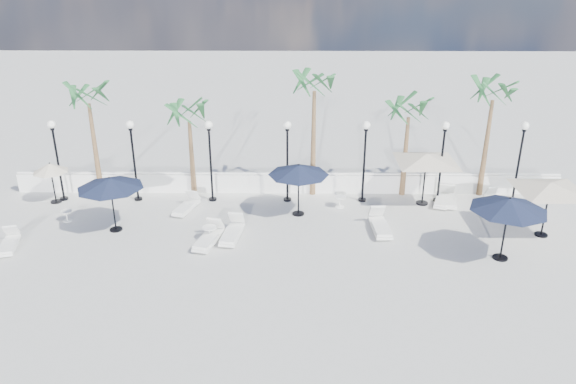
{
  "coord_description": "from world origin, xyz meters",
  "views": [
    {
      "loc": [
        0.27,
        -17.5,
        10.69
      ],
      "look_at": [
        0.06,
        4.0,
        1.5
      ],
      "focal_mm": 35.0,
      "sensor_mm": 36.0,
      "label": 1
    }
  ],
  "objects_px": {
    "lounger_1": "(187,206)",
    "lounger_4": "(380,225)",
    "parasol_navy_mid": "(299,170)",
    "parasol_cream_sq_b": "(427,154)",
    "parasol_navy_right": "(509,205)",
    "lounger_2": "(209,238)",
    "lounger_7": "(442,199)",
    "lounger_0": "(9,244)",
    "lounger_5": "(449,199)",
    "parasol_cream_small": "(50,168)",
    "lounger_6": "(497,201)",
    "parasol_navy_left": "(110,183)",
    "parasol_cream_sq_a": "(551,183)",
    "lounger_3": "(232,232)"
  },
  "relations": [
    {
      "from": "parasol_navy_mid",
      "to": "parasol_cream_small",
      "type": "height_order",
      "value": "parasol_navy_mid"
    },
    {
      "from": "parasol_navy_mid",
      "to": "parasol_cream_sq_b",
      "type": "relative_size",
      "value": 0.51
    },
    {
      "from": "lounger_0",
      "to": "lounger_7",
      "type": "height_order",
      "value": "lounger_7"
    },
    {
      "from": "lounger_5",
      "to": "parasol_navy_mid",
      "type": "relative_size",
      "value": 0.68
    },
    {
      "from": "lounger_1",
      "to": "parasol_cream_sq_a",
      "type": "bearing_deg",
      "value": 8.1
    },
    {
      "from": "lounger_5",
      "to": "lounger_7",
      "type": "xyz_separation_m",
      "value": [
        -0.32,
        -0.0,
        0.01
      ]
    },
    {
      "from": "parasol_cream_sq_b",
      "to": "lounger_7",
      "type": "bearing_deg",
      "value": 1.15
    },
    {
      "from": "lounger_1",
      "to": "parasol_cream_sq_b",
      "type": "distance_m",
      "value": 11.0
    },
    {
      "from": "parasol_navy_right",
      "to": "parasol_cream_sq_b",
      "type": "distance_m",
      "value": 5.38
    },
    {
      "from": "parasol_navy_right",
      "to": "lounger_5",
      "type": "bearing_deg",
      "value": 97.61
    },
    {
      "from": "lounger_2",
      "to": "lounger_7",
      "type": "height_order",
      "value": "lounger_2"
    },
    {
      "from": "lounger_0",
      "to": "parasol_cream_small",
      "type": "distance_m",
      "value": 4.69
    },
    {
      "from": "lounger_2",
      "to": "parasol_navy_left",
      "type": "bearing_deg",
      "value": 178.73
    },
    {
      "from": "parasol_navy_mid",
      "to": "parasol_navy_right",
      "type": "height_order",
      "value": "parasol_navy_right"
    },
    {
      "from": "lounger_7",
      "to": "parasol_navy_left",
      "type": "xyz_separation_m",
      "value": [
        -14.29,
        -2.84,
        1.89
      ]
    },
    {
      "from": "lounger_0",
      "to": "parasol_navy_right",
      "type": "xyz_separation_m",
      "value": [
        18.99,
        -0.58,
        2.02
      ]
    },
    {
      "from": "lounger_6",
      "to": "parasol_navy_right",
      "type": "height_order",
      "value": "parasol_navy_right"
    },
    {
      "from": "lounger_1",
      "to": "parasol_cream_sq_a",
      "type": "xyz_separation_m",
      "value": [
        14.97,
        -2.23,
        2.11
      ]
    },
    {
      "from": "lounger_2",
      "to": "lounger_6",
      "type": "height_order",
      "value": "lounger_2"
    },
    {
      "from": "lounger_6",
      "to": "parasol_navy_mid",
      "type": "distance_m",
      "value": 9.39
    },
    {
      "from": "lounger_2",
      "to": "parasol_navy_right",
      "type": "xyz_separation_m",
      "value": [
        11.23,
        -1.07,
        1.99
      ]
    },
    {
      "from": "lounger_1",
      "to": "parasol_cream_sq_a",
      "type": "distance_m",
      "value": 15.29
    },
    {
      "from": "parasol_cream_small",
      "to": "parasol_navy_mid",
      "type": "bearing_deg",
      "value": -6.08
    },
    {
      "from": "lounger_1",
      "to": "parasol_navy_left",
      "type": "height_order",
      "value": "parasol_navy_left"
    },
    {
      "from": "lounger_1",
      "to": "parasol_navy_mid",
      "type": "relative_size",
      "value": 0.71
    },
    {
      "from": "parasol_navy_left",
      "to": "parasol_cream_sq_b",
      "type": "distance_m",
      "value": 13.67
    },
    {
      "from": "lounger_0",
      "to": "parasol_cream_sq_a",
      "type": "height_order",
      "value": "parasol_cream_sq_a"
    },
    {
      "from": "parasol_navy_right",
      "to": "parasol_cream_small",
      "type": "height_order",
      "value": "parasol_navy_right"
    },
    {
      "from": "lounger_7",
      "to": "parasol_navy_right",
      "type": "distance_m",
      "value": 5.52
    },
    {
      "from": "lounger_7",
      "to": "parasol_cream_sq_b",
      "type": "xyz_separation_m",
      "value": [
        -0.92,
        -0.02,
        2.2
      ]
    },
    {
      "from": "parasol_cream_sq_b",
      "to": "lounger_0",
      "type": "bearing_deg",
      "value": -165.39
    },
    {
      "from": "parasol_navy_right",
      "to": "parasol_cream_small",
      "type": "relative_size",
      "value": 1.45
    },
    {
      "from": "lounger_3",
      "to": "lounger_5",
      "type": "xyz_separation_m",
      "value": [
        9.66,
        3.49,
        -0.04
      ]
    },
    {
      "from": "parasol_cream_sq_b",
      "to": "parasol_navy_left",
      "type": "bearing_deg",
      "value": -168.1
    },
    {
      "from": "lounger_6",
      "to": "parasol_cream_small",
      "type": "relative_size",
      "value": 0.87
    },
    {
      "from": "parasol_navy_right",
      "to": "parasol_cream_sq_a",
      "type": "bearing_deg",
      "value": 39.56
    },
    {
      "from": "lounger_5",
      "to": "lounger_7",
      "type": "distance_m",
      "value": 0.32
    },
    {
      "from": "lounger_5",
      "to": "parasol_cream_sq_a",
      "type": "height_order",
      "value": "parasol_cream_sq_a"
    },
    {
      "from": "lounger_3",
      "to": "lounger_4",
      "type": "bearing_deg",
      "value": 14.25
    },
    {
      "from": "lounger_1",
      "to": "lounger_4",
      "type": "xyz_separation_m",
      "value": [
        8.4,
        -1.91,
        0.03
      ]
    },
    {
      "from": "parasol_navy_left",
      "to": "parasol_cream_sq_b",
      "type": "height_order",
      "value": "parasol_cream_sq_b"
    },
    {
      "from": "lounger_1",
      "to": "lounger_5",
      "type": "distance_m",
      "value": 12.02
    },
    {
      "from": "lounger_5",
      "to": "parasol_cream_small",
      "type": "distance_m",
      "value": 18.29
    },
    {
      "from": "parasol_cream_sq_b",
      "to": "parasol_cream_small",
      "type": "xyz_separation_m",
      "value": [
        -17.0,
        0.0,
        -0.74
      ]
    },
    {
      "from": "lounger_5",
      "to": "lounger_0",
      "type": "bearing_deg",
      "value": -155.74
    },
    {
      "from": "lounger_0",
      "to": "lounger_5",
      "type": "bearing_deg",
      "value": -0.63
    },
    {
      "from": "lounger_4",
      "to": "parasol_navy_right",
      "type": "relative_size",
      "value": 0.73
    },
    {
      "from": "lounger_6",
      "to": "lounger_7",
      "type": "height_order",
      "value": "lounger_7"
    },
    {
      "from": "lounger_5",
      "to": "parasol_cream_small",
      "type": "relative_size",
      "value": 0.92
    },
    {
      "from": "parasol_navy_left",
      "to": "parasol_navy_right",
      "type": "relative_size",
      "value": 0.95
    }
  ]
}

